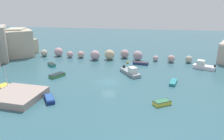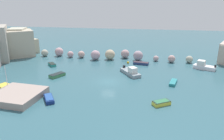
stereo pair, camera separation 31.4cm
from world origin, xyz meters
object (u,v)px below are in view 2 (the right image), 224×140
moored_boat_4 (204,66)px  moored_boat_5 (57,75)px  moored_boat_2 (173,82)px  moored_boat_8 (49,99)px  moored_boat_3 (161,103)px  moored_boat_7 (8,89)px  moored_boat_0 (131,72)px  stone_dock (17,95)px  moored_boat_1 (141,63)px  moored_boat_6 (52,64)px  channel_buoy (128,62)px

moored_boat_4 → moored_boat_5: size_ratio=1.45×
moored_boat_2 → moored_boat_8: bearing=132.9°
moored_boat_2 → moored_boat_3: moored_boat_3 is taller
moored_boat_3 → moored_boat_7: size_ratio=0.57×
moored_boat_2 → moored_boat_3: bearing=178.9°
moored_boat_0 → moored_boat_2: (8.12, -3.74, -0.32)m
stone_dock → moored_boat_4: size_ratio=1.43×
moored_boat_3 → moored_boat_2: bearing=-138.2°
moored_boat_1 → moored_boat_6: moored_boat_6 is taller
moored_boat_2 → moored_boat_0: bearing=79.6°
moored_boat_5 → moored_boat_0: bearing=133.7°
moored_boat_1 → moored_boat_4: 13.90m
moored_boat_3 → moored_boat_4: moored_boat_4 is taller
stone_dock → moored_boat_1: bearing=51.1°
moored_boat_7 → moored_boat_6: bearing=-68.1°
channel_buoy → moored_boat_0: (1.41, -8.07, 0.31)m
channel_buoy → moored_boat_8: (-9.68, -22.27, 0.04)m
stone_dock → moored_boat_5: bearing=80.2°
moored_boat_0 → moored_boat_6: (-18.67, 3.09, -0.27)m
moored_boat_3 → channel_buoy: bearing=-103.9°
moored_boat_7 → moored_boat_8: size_ratio=1.52×
moored_boat_0 → moored_boat_3: moored_boat_0 is taller
stone_dock → moored_boat_6: stone_dock is taller
moored_boat_4 → moored_boat_7: size_ratio=1.00×
moored_boat_1 → moored_boat_6: bearing=-158.4°
moored_boat_3 → moored_boat_5: bearing=-56.6°
moored_boat_5 → moored_boat_8: 10.92m
moored_boat_1 → moored_boat_5: bearing=-135.6°
moored_boat_3 → moored_boat_1: bearing=-111.8°
moored_boat_1 → moored_boat_2: 13.24m
moored_boat_2 → moored_boat_8: size_ratio=1.02×
moored_boat_3 → moored_boat_5: same height
channel_buoy → moored_boat_4: size_ratio=0.11×
moored_boat_1 → moored_boat_8: size_ratio=1.14×
moored_boat_4 → moored_boat_8: 33.87m
channel_buoy → moored_boat_3: moored_boat_3 is taller
moored_boat_0 → moored_boat_2: 8.95m
moored_boat_7 → moored_boat_5: bearing=-96.7°
stone_dock → moored_boat_4: (31.77, 21.09, 0.13)m
moored_boat_4 → moored_boat_2: bearing=78.5°
moored_boat_2 → moored_boat_6: size_ratio=1.22×
stone_dock → moored_boat_7: (-3.22, 2.35, -0.10)m
channel_buoy → moored_boat_8: moored_boat_8 is taller
moored_boat_6 → moored_boat_3: bearing=-165.7°
moored_boat_1 → moored_boat_7: (-21.14, -19.90, 0.14)m
moored_boat_5 → moored_boat_7: bearing=-2.5°
channel_buoy → moored_boat_2: channel_buoy is taller
moored_boat_5 → moored_boat_3: bearing=95.1°
stone_dock → moored_boat_7: moored_boat_7 is taller
moored_boat_5 → moored_boat_7: 9.70m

